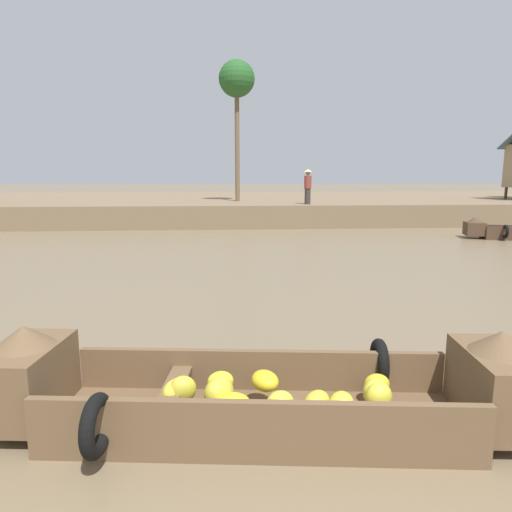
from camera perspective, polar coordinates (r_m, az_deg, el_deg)
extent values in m
plane|color=#726047|center=(10.53, -2.32, -2.85)|extent=(300.00, 300.00, 0.00)
cube|color=#756047|center=(30.27, -3.63, 6.53)|extent=(160.00, 20.00, 1.07)
cube|color=brown|center=(4.52, 0.30, -20.20)|extent=(3.91, 1.57, 0.12)
cube|color=brown|center=(4.88, 0.50, -14.24)|extent=(3.79, 0.49, 0.42)
cube|color=brown|center=(3.92, 0.06, -20.75)|extent=(3.79, 0.49, 0.42)
cube|color=brown|center=(4.81, 28.32, -14.36)|extent=(0.68, 1.05, 0.66)
cone|color=brown|center=(4.66, 28.76, -9.53)|extent=(0.62, 0.62, 0.20)
cube|color=brown|center=(4.91, -27.00, -13.74)|extent=(0.68, 1.05, 0.66)
cone|color=brown|center=(4.76, -27.41, -9.01)|extent=(0.62, 0.62, 0.20)
cube|color=brown|center=(4.48, -10.58, -16.46)|extent=(0.31, 1.06, 0.05)
torus|color=black|center=(5.11, 15.38, -12.96)|extent=(0.18, 0.53, 0.52)
torus|color=black|center=(4.04, -19.60, -19.67)|extent=(0.18, 0.53, 0.52)
ellipsoid|color=yellow|center=(4.48, 1.15, -15.56)|extent=(0.35, 0.39, 0.19)
ellipsoid|color=gold|center=(4.18, 7.71, -18.01)|extent=(0.35, 0.36, 0.21)
ellipsoid|color=yellow|center=(4.22, 10.83, -18.03)|extent=(0.30, 0.33, 0.22)
ellipsoid|color=yellow|center=(4.45, -10.07, -16.41)|extent=(0.35, 0.37, 0.22)
ellipsoid|color=yellow|center=(4.74, 15.11, -15.42)|extent=(0.32, 0.29, 0.19)
ellipsoid|color=yellow|center=(4.12, -3.12, -18.32)|extent=(0.36, 0.30, 0.20)
ellipsoid|color=yellow|center=(4.52, 14.97, -16.35)|extent=(0.36, 0.40, 0.25)
ellipsoid|color=yellow|center=(4.51, -4.54, -15.58)|extent=(0.32, 0.30, 0.19)
ellipsoid|color=gold|center=(4.22, -4.73, -16.87)|extent=(0.38, 0.39, 0.28)
ellipsoid|color=yellow|center=(4.11, 3.06, -18.32)|extent=(0.36, 0.36, 0.23)
ellipsoid|color=yellow|center=(4.38, 15.32, -16.90)|extent=(0.31, 0.28, 0.27)
ellipsoid|color=gold|center=(4.40, -9.30, -16.36)|extent=(0.29, 0.24, 0.26)
cube|color=#473323|center=(19.43, 25.98, 3.15)|extent=(0.87, 0.99, 0.50)
cone|color=#473323|center=(19.40, 26.06, 4.19)|extent=(0.69, 0.69, 0.20)
torus|color=black|center=(19.14, 29.13, 2.73)|extent=(0.26, 0.53, 0.52)
cylinder|color=#4C3826|center=(30.67, 29.17, 6.99)|extent=(0.16, 0.16, 0.70)
cylinder|color=brown|center=(24.48, -2.40, 13.90)|extent=(0.24, 0.24, 5.90)
sphere|color=#235623|center=(24.93, -2.46, 21.60)|extent=(1.87, 1.87, 1.87)
cylinder|color=#332D28|center=(21.75, 6.57, 7.55)|extent=(0.28, 0.28, 0.75)
cylinder|color=brown|center=(21.73, 6.61, 9.33)|extent=(0.34, 0.34, 0.60)
sphere|color=#9E7556|center=(21.73, 6.63, 10.43)|extent=(0.22, 0.22, 0.22)
cone|color=tan|center=(21.73, 6.63, 10.75)|extent=(0.44, 0.44, 0.14)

